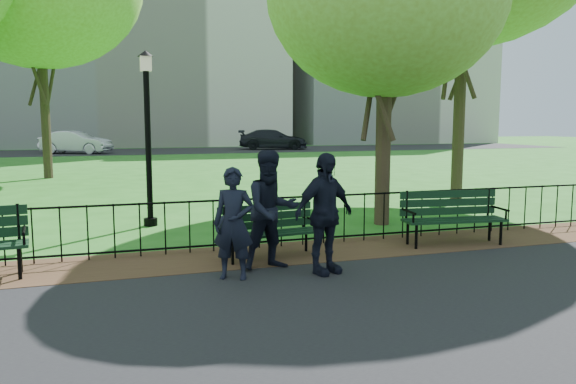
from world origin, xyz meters
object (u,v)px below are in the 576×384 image
object	(u,v)px
person_left	(234,223)
person_right	(324,214)
lamppost	(148,132)
sedan_silver	(76,142)
park_bench_main	(255,225)
person_mid	(272,210)
park_bench_right_a	(452,212)
sedan_dark	(273,139)

from	to	relation	value
person_left	person_right	world-z (taller)	person_right
lamppost	person_left	size ratio (longest dim) A/B	2.32
person_left	person_right	bearing A→B (deg)	18.42
person_left	sedan_silver	size ratio (longest dim) A/B	0.34
park_bench_main	person_mid	size ratio (longest dim) A/B	0.99
person_mid	lamppost	bearing A→B (deg)	101.92
park_bench_main	sedan_silver	world-z (taller)	sedan_silver
park_bench_main	person_right	bearing A→B (deg)	-63.01
park_bench_main	park_bench_right_a	xyz separation A→B (m)	(3.65, 0.02, 0.04)
park_bench_main	park_bench_right_a	world-z (taller)	park_bench_right_a
person_right	person_mid	bearing A→B (deg)	124.35
person_mid	person_left	bearing A→B (deg)	-159.39
park_bench_main	person_mid	bearing A→B (deg)	-88.60
park_bench_right_a	person_right	size ratio (longest dim) A/B	1.08
person_right	sedan_dark	world-z (taller)	person_right
sedan_silver	park_bench_main	bearing A→B (deg)	-147.78
person_mid	sedan_dark	world-z (taller)	person_mid
lamppost	person_mid	size ratio (longest dim) A/B	2.05
park_bench_right_a	person_left	xyz separation A→B (m)	(-4.20, -0.99, 0.20)
park_bench_main	person_mid	xyz separation A→B (m)	(0.09, -0.63, 0.34)
person_right	sedan_silver	world-z (taller)	person_right
lamppost	person_right	world-z (taller)	lamppost
lamppost	sedan_dark	world-z (taller)	lamppost
person_right	lamppost	bearing A→B (deg)	95.02
park_bench_main	person_mid	distance (m)	0.72
sedan_silver	sedan_dark	world-z (taller)	sedan_dark
person_mid	sedan_silver	xyz separation A→B (m)	(-4.27, 32.81, -0.12)
park_bench_right_a	sedan_silver	bearing A→B (deg)	110.49
lamppost	person_right	bearing A→B (deg)	-65.60
park_bench_right_a	person_left	bearing A→B (deg)	-159.88
park_bench_right_a	person_left	distance (m)	4.32
park_bench_right_a	sedan_silver	world-z (taller)	sedan_silver
park_bench_main	person_left	world-z (taller)	person_left
park_bench_right_a	sedan_silver	distance (m)	33.10
sedan_silver	sedan_dark	bearing A→B (deg)	-59.65
park_bench_main	sedan_dark	bearing A→B (deg)	66.17
park_bench_main	person_right	xyz separation A→B (m)	(0.74, -1.10, 0.33)
lamppost	person_left	world-z (taller)	lamppost
person_left	sedan_silver	bearing A→B (deg)	120.44
person_right	park_bench_right_a	bearing A→B (deg)	1.81
person_right	sedan_silver	xyz separation A→B (m)	(-4.92, 33.28, -0.11)
person_mid	sedan_dark	distance (m)	35.66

